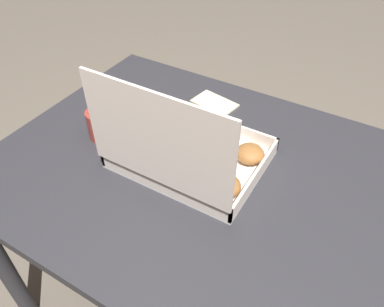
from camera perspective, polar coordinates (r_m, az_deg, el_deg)
The scene contains 5 objects.
ground_plane at distance 1.62m, azimuth 0.63°, elevation -20.74°, with size 8.00×8.00×0.00m, color #6B6054.
dining_table at distance 1.11m, azimuth 0.87°, elevation -5.65°, with size 1.13×0.88×0.72m.
donut_box at distance 1.00m, azimuth -0.78°, elevation 0.24°, with size 0.39×0.31×0.31m.
coffee_mug at distance 1.14m, azimuth -13.78°, elevation 4.44°, with size 0.08×0.08×0.09m.
paper_napkin at distance 1.28m, azimuth 3.46°, elevation 7.66°, with size 0.16×0.11×0.01m.
Camera 1 is at (-0.37, 0.65, 1.44)m, focal length 35.00 mm.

